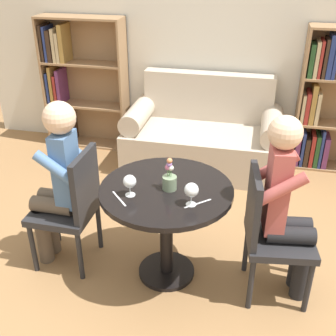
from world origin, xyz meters
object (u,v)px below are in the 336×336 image
Objects in this scene: wine_glass_right at (191,191)px; bookshelf_right at (333,105)px; flower_vase at (170,179)px; person_left at (58,181)px; chair_right at (269,230)px; bookshelf_left at (76,83)px; wine_glass_left at (130,182)px; couch at (203,138)px; person_right at (287,207)px; chair_left at (72,204)px.

bookshelf_right is at bearing 63.78° from wine_glass_right.
person_left is at bearing 179.98° from flower_vase.
wine_glass_right is 0.68× the size of flower_vase.
flower_vase is at bearing 81.60° from chair_right.
wine_glass_right is at bearing -116.22° from bookshelf_right.
bookshelf_left is 2.49m from wine_glass_left.
bookshelf_left is at bearing 127.15° from flower_vase.
bookshelf_right is 6.58× the size of flower_vase.
flower_vase reaches higher than wine_glass_left.
bookshelf_right is at bearing 55.72° from wine_glass_left.
flower_vase is at bearing -89.26° from couch.
bookshelf_left is at bearing -159.37° from person_left.
flower_vase reaches higher than couch.
couch is at bearing 16.00° from person_right.
bookshelf_left is at bearing 179.95° from bookshelf_right.
couch is at bearing 95.76° from wine_glass_right.
flower_vase is (0.02, -1.73, 0.47)m from couch.
person_left is 8.88× the size of wine_glass_left.
flower_vase is (-0.65, 0.00, 0.29)m from chair_right.
bookshelf_left reaches higher than couch.
bookshelf_right is 10.23× the size of wine_glass_left.
chair_right is (2.17, -2.00, -0.21)m from bookshelf_left.
chair_right is at bearing -42.75° from bookshelf_left.
bookshelf_right is at bearing -0.05° from bookshelf_left.
person_right is at bearing 91.24° from chair_left.
person_right is (0.76, -1.71, 0.36)m from couch.
wine_glass_left is (0.56, -0.13, 0.13)m from person_left.
person_left is at bearing 81.80° from chair_right.
wine_glass_left is at bearing 77.67° from person_left.
bookshelf_left is 1.59× the size of chair_left.
bookshelf_right is at bearing 58.48° from flower_vase.
couch is 1.95m from wine_glass_right.
chair_left is at bearing -133.88° from bookshelf_right.
wine_glass_right is (-0.57, -0.17, 0.14)m from person_right.
wine_glass_left is (-0.96, -0.14, 0.14)m from person_right.
chair_right is 0.94m from wine_glass_left.
bookshelf_left is at bearing 121.26° from wine_glass_left.
bookshelf_left is at bearing 169.67° from couch.
bookshelf_left is 2.17m from chair_left.
chair_right is (1.35, -0.00, 0.00)m from chair_left.
bookshelf_right is 1.59× the size of chair_right.
flower_vase is at bearing 90.52° from person_left.
bookshelf_left is 1.59× the size of chair_right.
couch is at bearing -10.33° from bookshelf_left.
person_left is (-0.09, 0.00, 0.18)m from chair_left.
flower_vase is at bearing 137.91° from wine_glass_right.
couch is 1.92m from person_left.
person_left is 0.59m from wine_glass_left.
flower_vase is (-1.22, -2.00, 0.11)m from bookshelf_right.
person_left reaches higher than wine_glass_right.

